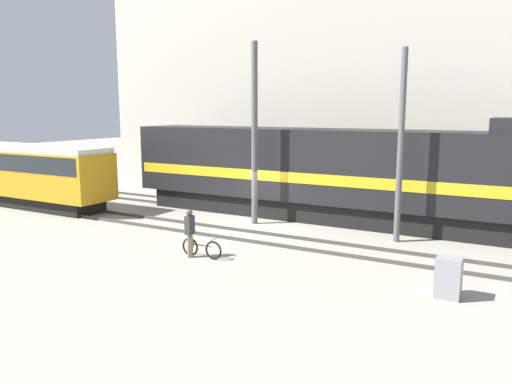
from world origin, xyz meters
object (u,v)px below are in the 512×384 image
Objects in this scene: person at (190,228)px; signal_box at (448,278)px; utility_pole_center at (401,147)px; streetcar at (29,172)px; bicycle at (202,248)px; freight_locomotive at (326,173)px; utility_pole_left at (255,135)px.

signal_box is at bearing 2.66° from person.
utility_pole_center reaches higher than person.
utility_pole_center is (19.78, 2.41, 1.92)m from streetcar.
utility_pole_center is at bearing 117.09° from signal_box.
utility_pole_center is (5.68, 5.78, 3.54)m from bicycle.
freight_locomotive is at bearing 149.40° from utility_pole_center.
signal_box is (6.90, -7.94, -1.75)m from freight_locomotive.
freight_locomotive is 17.18× the size of signal_box.
utility_pole_center is (4.07, -2.41, 1.54)m from freight_locomotive.
utility_pole_center reaches higher than signal_box.
bicycle is 0.22× the size of utility_pole_center.
utility_pole_center is at bearing 45.53° from bicycle.
freight_locomotive is 8.58m from bicycle.
bicycle is at bearing -79.79° from utility_pole_left.
freight_locomotive reaches higher than streetcar.
streetcar is 14.60m from bicycle.
person reaches higher than bicycle.
streetcar is at bearing -162.95° from freight_locomotive.
freight_locomotive is 1.89× the size of streetcar.
bicycle is at bearing 21.79° from person.
signal_box is at bearing -49.00° from freight_locomotive.
utility_pole_left reaches higher than streetcar.
freight_locomotive is 2.65× the size of utility_pole_center.
bicycle is at bearing -13.45° from streetcar.
signal_box is (2.83, -5.53, -3.29)m from utility_pole_center.
streetcar is 22.87m from signal_box.
utility_pole_left is at bearing 10.45° from streetcar.
streetcar is (-15.71, -4.82, -0.38)m from freight_locomotive.
utility_pole_left is at bearing 100.21° from bicycle.
signal_box is at bearing -7.86° from streetcar.
bicycle is at bearing -134.47° from utility_pole_center.
bicycle is 8.84m from utility_pole_center.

